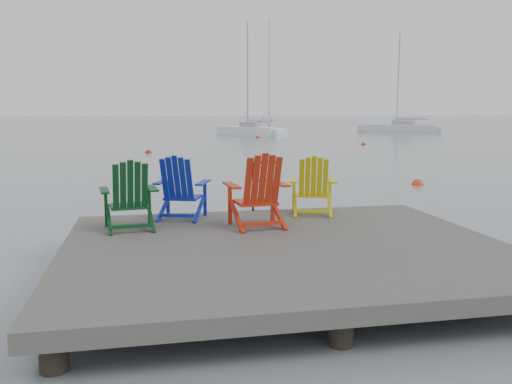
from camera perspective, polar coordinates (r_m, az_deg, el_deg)
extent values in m
plane|color=slate|center=(7.62, 3.07, -9.05)|extent=(400.00, 400.00, 0.00)
cube|color=#2E2B28|center=(7.51, 3.10, -6.14)|extent=(6.00, 5.00, 0.20)
cylinder|color=black|center=(5.78, 8.80, -18.33)|extent=(0.26, 0.26, 1.20)
cylinder|color=black|center=(9.62, -16.31, -7.47)|extent=(0.26, 0.26, 1.20)
cylinder|color=black|center=(9.76, -0.20, -6.88)|extent=(0.26, 0.26, 1.20)
cylinder|color=black|center=(10.60, 14.34, -5.89)|extent=(0.26, 0.26, 1.20)
cylinder|color=black|center=(9.75, -0.32, 0.61)|extent=(0.04, 0.04, 0.90)
cylinder|color=black|center=(9.84, 2.19, 0.68)|extent=(0.04, 0.04, 0.90)
cylinder|color=black|center=(9.74, 0.95, 3.15)|extent=(0.48, 0.04, 0.04)
cylinder|color=black|center=(9.78, 0.95, 1.23)|extent=(0.44, 0.03, 0.03)
cube|color=#0A3916|center=(8.57, -13.22, -1.45)|extent=(0.62, 0.56, 0.04)
cube|color=#0A3916|center=(8.77, -15.50, -1.63)|extent=(0.06, 0.06, 0.59)
cube|color=#0A3916|center=(8.82, -11.17, -1.42)|extent=(0.06, 0.06, 0.59)
cube|color=#0A3916|center=(8.49, -15.68, 0.17)|extent=(0.20, 0.66, 0.03)
cube|color=#0A3916|center=(8.55, -10.87, 0.40)|extent=(0.20, 0.66, 0.03)
cube|color=#0A3916|center=(8.18, -13.09, 0.59)|extent=(0.55, 0.33, 0.73)
cube|color=#0F21A4|center=(9.26, -7.69, -0.57)|extent=(0.70, 0.66, 0.04)
cube|color=#0F21A4|center=(9.56, -9.26, -0.60)|extent=(0.07, 0.07, 0.59)
cube|color=#0F21A4|center=(9.38, -5.39, -0.70)|extent=(0.07, 0.07, 0.59)
cube|color=#0F21A4|center=(9.30, -9.88, 1.07)|extent=(0.33, 0.65, 0.03)
cube|color=#0F21A4|center=(9.11, -5.59, 1.00)|extent=(0.33, 0.65, 0.03)
cube|color=#0F21A4|center=(8.88, -8.34, 1.32)|extent=(0.58, 0.43, 0.72)
cube|color=#B8240D|center=(8.53, -0.05, -1.08)|extent=(0.65, 0.59, 0.05)
cube|color=#B8240D|center=(8.66, -2.76, -1.29)|extent=(0.06, 0.06, 0.64)
cube|color=#B8240D|center=(8.86, 1.77, -1.06)|extent=(0.06, 0.06, 0.64)
cube|color=#B8240D|center=(8.36, -2.56, 0.70)|extent=(0.20, 0.71, 0.03)
cube|color=#B8240D|center=(8.58, 2.48, 0.91)|extent=(0.20, 0.71, 0.03)
cube|color=#B8240D|center=(8.12, 0.70, 1.15)|extent=(0.59, 0.34, 0.79)
cube|color=#CCBE0B|center=(9.61, 5.94, -0.28)|extent=(0.65, 0.60, 0.04)
cube|color=#CCBE0B|center=(9.80, 4.00, -0.34)|extent=(0.06, 0.06, 0.57)
cube|color=#CCBE0B|center=(9.83, 7.75, -0.37)|extent=(0.06, 0.06, 0.57)
cube|color=#CCBE0B|center=(9.54, 3.89, 1.24)|extent=(0.27, 0.63, 0.03)
cube|color=#CCBE0B|center=(9.57, 8.04, 1.20)|extent=(0.27, 0.63, 0.03)
cube|color=#CCBE0B|center=(9.23, 6.07, 1.50)|extent=(0.55, 0.38, 0.70)
cube|color=white|center=(48.22, -0.59, 6.21)|extent=(5.15, 7.25, 1.10)
cube|color=#9E9EA3|center=(47.91, -0.32, 7.03)|extent=(2.21, 2.54, 0.55)
cylinder|color=gray|center=(48.54, -0.88, 12.22)|extent=(0.12, 0.12, 9.06)
cube|color=silver|center=(67.84, 1.28, 6.92)|extent=(6.41, 10.21, 1.10)
cube|color=#9E9EA3|center=(67.33, 1.20, 7.50)|extent=(2.88, 3.48, 0.55)
cylinder|color=gray|center=(68.46, 1.39, 12.63)|extent=(0.12, 0.12, 12.51)
cube|color=silver|center=(57.95, 14.91, 6.33)|extent=(6.98, 6.05, 1.10)
cube|color=#9E9EA3|center=(57.86, 15.30, 7.01)|extent=(2.57, 2.42, 0.55)
cylinder|color=gray|center=(58.07, 14.75, 11.43)|extent=(0.12, 0.12, 9.21)
sphere|color=#E4420D|center=(17.62, 16.64, 0.75)|extent=(0.37, 0.37, 0.37)
sphere|color=red|center=(29.85, -11.25, 4.05)|extent=(0.37, 0.37, 0.37)
sphere|color=red|center=(36.80, 11.24, 4.89)|extent=(0.32, 0.32, 0.32)
sphere|color=red|center=(45.06, 0.18, 5.72)|extent=(0.32, 0.32, 0.32)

